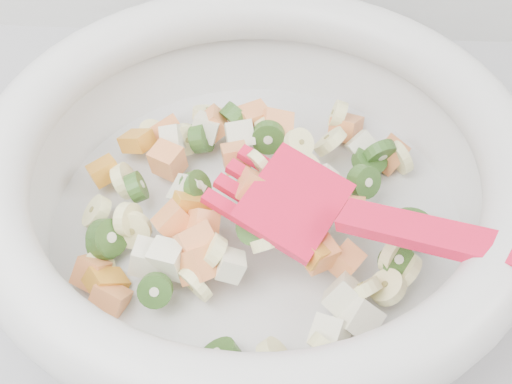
{
  "coord_description": "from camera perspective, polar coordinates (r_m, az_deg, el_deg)",
  "views": [
    {
      "loc": [
        0.05,
        1.15,
        1.31
      ],
      "look_at": [
        0.04,
        1.48,
        0.95
      ],
      "focal_mm": 50.0,
      "sensor_mm": 36.0,
      "label": 1
    }
  ],
  "objects": [
    {
      "name": "mixing_bowl",
      "position": [
        0.49,
        0.03,
        0.77
      ],
      "size": [
        0.45,
        0.38,
        0.13
      ],
      "color": "silver",
      "rests_on": "counter"
    }
  ]
}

